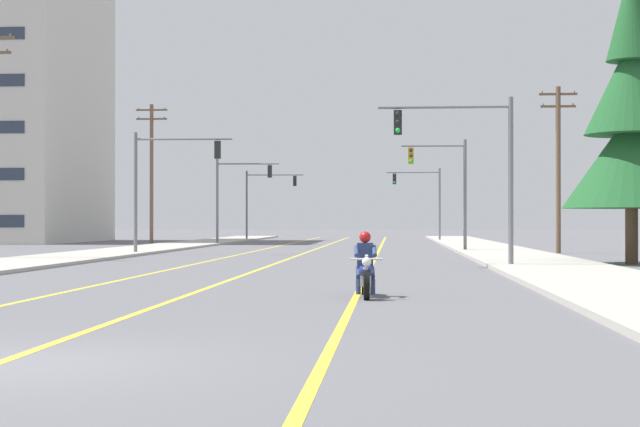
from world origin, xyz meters
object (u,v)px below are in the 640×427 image
(traffic_signal_near_right, at_px, (472,155))
(traffic_signal_near_left, at_px, (164,174))
(utility_pole_left_far, at_px, (152,169))
(traffic_signal_mid_right, at_px, (447,179))
(traffic_signal_far_right, at_px, (424,193))
(traffic_signal_far_left, at_px, (263,194))
(utility_pole_right_far, at_px, (558,164))
(motorcycle_with_rider, at_px, (365,271))
(traffic_signal_mid_left, at_px, (235,188))
(conifer_tree_right_verge_near, at_px, (631,126))

(traffic_signal_near_right, relative_size, traffic_signal_near_left, 1.00)
(traffic_signal_near_left, height_order, utility_pole_left_far, utility_pole_left_far)
(traffic_signal_mid_right, relative_size, utility_pole_left_far, 0.61)
(traffic_signal_far_right, bearing_deg, traffic_signal_near_right, -89.73)
(traffic_signal_near_right, distance_m, utility_pole_left_far, 39.92)
(traffic_signal_far_left, height_order, utility_pole_right_far, utility_pole_right_far)
(motorcycle_with_rider, bearing_deg, traffic_signal_near_left, 111.53)
(motorcycle_with_rider, height_order, utility_pole_left_far, utility_pole_left_far)
(traffic_signal_mid_left, xyz_separation_m, utility_pole_left_far, (-5.93, -0.85, 1.37))
(traffic_signal_mid_right, relative_size, traffic_signal_mid_left, 1.00)
(traffic_signal_near_right, relative_size, utility_pole_left_far, 0.61)
(utility_pole_left_far, bearing_deg, traffic_signal_mid_left, 8.13)
(motorcycle_with_rider, xyz_separation_m, traffic_signal_far_left, (-11.00, 67.05, 3.53))
(motorcycle_with_rider, distance_m, traffic_signal_near_left, 30.15)
(traffic_signal_mid_left, bearing_deg, utility_pole_left_far, -171.87)
(motorcycle_with_rider, height_order, traffic_signal_far_right, traffic_signal_far_right)
(motorcycle_with_rider, relative_size, traffic_signal_near_right, 0.35)
(traffic_signal_mid_left, distance_m, conifer_tree_right_verge_near, 38.03)
(traffic_signal_near_left, bearing_deg, traffic_signal_far_left, 90.01)
(traffic_signal_near_left, height_order, conifer_tree_right_verge_near, conifer_tree_right_verge_near)
(traffic_signal_mid_right, relative_size, traffic_signal_far_left, 1.00)
(traffic_signal_near_right, distance_m, traffic_signal_near_left, 19.70)
(traffic_signal_near_left, relative_size, conifer_tree_right_verge_near, 0.52)
(motorcycle_with_rider, bearing_deg, conifer_tree_right_verge_near, 60.92)
(traffic_signal_mid_right, distance_m, utility_pole_left_far, 25.59)
(traffic_signal_far_left, xyz_separation_m, conifer_tree_right_verge_near, (20.96, -49.15, 1.31))
(traffic_signal_far_left, bearing_deg, motorcycle_with_rider, -80.68)
(traffic_signal_near_right, bearing_deg, traffic_signal_near_left, 137.27)
(traffic_signal_near_left, xyz_separation_m, traffic_signal_mid_left, (0.19, 21.88, -0.03))
(utility_pole_right_far, relative_size, utility_pole_left_far, 0.87)
(traffic_signal_mid_right, height_order, utility_pole_left_far, utility_pole_left_far)
(traffic_signal_near_left, height_order, traffic_signal_mid_right, same)
(traffic_signal_near_right, relative_size, traffic_signal_mid_left, 1.00)
(traffic_signal_mid_left, xyz_separation_m, utility_pole_right_far, (20.13, -18.18, 0.66))
(motorcycle_with_rider, bearing_deg, traffic_signal_near_right, 76.49)
(traffic_signal_mid_right, xyz_separation_m, traffic_signal_mid_left, (-14.39, 16.34, 0.06))
(traffic_signal_near_right, relative_size, utility_pole_right_far, 0.70)
(traffic_signal_mid_right, distance_m, conifer_tree_right_verge_near, 16.81)
(traffic_signal_far_left, bearing_deg, utility_pole_left_far, -107.53)
(traffic_signal_far_left, relative_size, conifer_tree_right_verge_near, 0.52)
(motorcycle_with_rider, bearing_deg, traffic_signal_far_left, 99.32)
(utility_pole_left_far, bearing_deg, motorcycle_with_rider, -71.10)
(traffic_signal_mid_left, relative_size, traffic_signal_far_left, 1.00)
(traffic_signal_far_left, height_order, conifer_tree_right_verge_near, conifer_tree_right_verge_near)
(utility_pole_left_far, distance_m, conifer_tree_right_verge_near, 40.90)
(traffic_signal_mid_left, bearing_deg, utility_pole_right_far, -42.10)
(traffic_signal_near_left, distance_m, utility_pole_left_far, 21.84)
(traffic_signal_far_right, distance_m, conifer_tree_right_verge_near, 45.96)
(motorcycle_with_rider, relative_size, traffic_signal_mid_left, 0.35)
(traffic_signal_near_left, xyz_separation_m, traffic_signal_far_right, (14.24, 35.49, -0.03))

